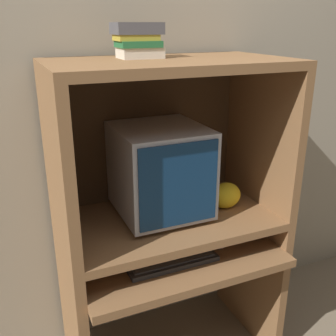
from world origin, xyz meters
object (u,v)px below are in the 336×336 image
Objects in this scene: snack_bag at (226,195)px; mouse at (220,245)px; book_stack at (138,40)px; keyboard at (171,259)px; crt_monitor at (160,170)px.

mouse is at bearing -127.55° from snack_bag.
mouse is at bearing -36.43° from book_stack.
keyboard is at bearing -176.90° from mouse.
book_stack is at bearing 143.57° from mouse.
book_stack is at bearing 151.64° from crt_monitor.
book_stack reaches higher than snack_bag.
book_stack is (-0.28, 0.21, 0.86)m from mouse.
book_stack is (-0.07, 0.04, 0.53)m from crt_monitor.
crt_monitor is at bearing -28.36° from book_stack.
crt_monitor is 0.34m from snack_bag.
keyboard is at bearing -159.63° from snack_bag.
keyboard is 6.38× the size of mouse.
snack_bag is 0.78m from book_stack.
crt_monitor is 2.73× the size of snack_bag.
book_stack reaches higher than crt_monitor.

